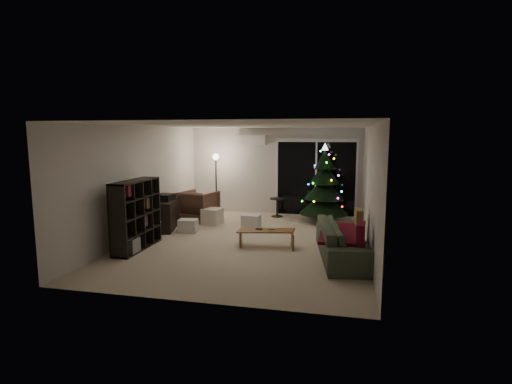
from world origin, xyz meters
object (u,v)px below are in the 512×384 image
at_px(armchair, 199,205).
at_px(coffee_table, 266,238).
at_px(sofa, 345,241).
at_px(media_cabinet, 166,215).
at_px(bookshelf, 129,214).
at_px(christmas_tree, 324,183).

bearing_deg(armchair, coffee_table, 149.47).
bearing_deg(coffee_table, sofa, -26.83).
relative_size(media_cabinet, armchair, 1.30).
relative_size(bookshelf, media_cabinet, 1.22).
relative_size(media_cabinet, sofa, 0.50).
bearing_deg(christmas_tree, media_cabinet, -156.38).
distance_m(bookshelf, armchair, 2.95).
xyz_separation_m(armchair, coffee_table, (2.30, -2.20, -0.22)).
xyz_separation_m(bookshelf, armchair, (0.41, 2.90, -0.30)).
xyz_separation_m(sofa, christmas_tree, (-0.57, 3.06, 0.71)).
relative_size(armchair, sofa, 0.39).
distance_m(media_cabinet, coffee_table, 2.89).
distance_m(armchair, christmas_tree, 3.41).
relative_size(media_cabinet, christmas_tree, 0.55).
relative_size(sofa, coffee_table, 2.00).
relative_size(bookshelf, sofa, 0.61).
height_order(bookshelf, media_cabinet, bookshelf).
bearing_deg(bookshelf, coffee_table, 33.33).
bearing_deg(bookshelf, christmas_tree, 60.63).
height_order(coffee_table, christmas_tree, christmas_tree).
bearing_deg(christmas_tree, coffee_table, -111.23).
height_order(bookshelf, christmas_tree, christmas_tree).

